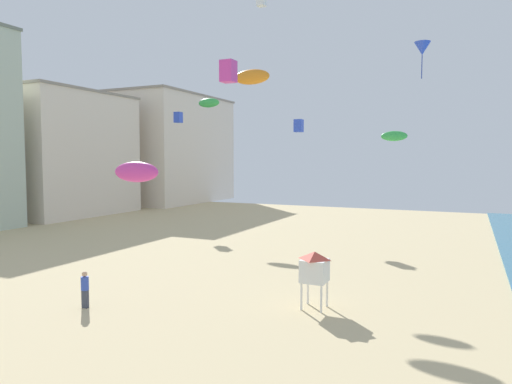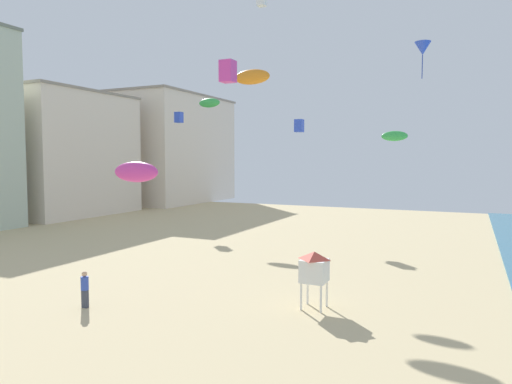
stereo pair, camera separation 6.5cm
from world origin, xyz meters
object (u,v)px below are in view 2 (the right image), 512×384
at_px(kite_blue_delta, 423,48).
at_px(kite_blue_box_2, 299,126).
at_px(kite_flyer, 85,287).
at_px(kite_green_parafoil_2, 257,77).
at_px(lifeguard_stand, 314,267).
at_px(kite_magenta_parafoil, 136,172).
at_px(kite_magenta_box, 228,71).
at_px(kite_green_parafoil, 395,136).
at_px(kite_blue_box, 179,117).
at_px(kite_green_parafoil_3, 209,103).
at_px(kite_orange_parafoil, 252,77).

distance_m(kite_blue_delta, kite_blue_box_2, 13.55).
bearing_deg(kite_flyer, kite_green_parafoil_2, 148.36).
bearing_deg(lifeguard_stand, kite_magenta_parafoil, -148.12).
relative_size(kite_magenta_parafoil, kite_magenta_box, 2.74).
bearing_deg(kite_green_parafoil_2, kite_blue_box_2, 88.53).
relative_size(kite_green_parafoil, kite_blue_box_2, 1.57).
xyz_separation_m(kite_green_parafoil_2, kite_blue_box_2, (0.22, 8.62, -3.03)).
relative_size(kite_green_parafoil, kite_blue_box, 1.60).
distance_m(kite_blue_delta, kite_magenta_box, 18.91).
relative_size(kite_blue_box, kite_blue_delta, 0.46).
bearing_deg(kite_blue_delta, kite_blue_box, 162.48).
bearing_deg(kite_blue_delta, kite_green_parafoil_3, 163.65).
distance_m(kite_blue_box, kite_blue_delta, 26.77).
distance_m(kite_flyer, kite_green_parafoil_3, 28.33).
relative_size(kite_flyer, kite_magenta_parafoil, 0.71).
bearing_deg(kite_blue_box_2, kite_magenta_parafoil, -87.49).
relative_size(kite_green_parafoil, kite_blue_delta, 0.74).
bearing_deg(kite_flyer, kite_blue_delta, 118.31).
relative_size(lifeguard_stand, kite_blue_box, 2.25).
bearing_deg(kite_blue_box, kite_blue_box_2, -6.69).
height_order(kite_blue_box, kite_magenta_box, kite_blue_box).
relative_size(kite_green_parafoil, kite_magenta_box, 2.15).
height_order(kite_blue_box_2, kite_orange_parafoil, kite_orange_parafoil).
distance_m(lifeguard_stand, kite_magenta_box, 9.17).
xyz_separation_m(lifeguard_stand, kite_magenta_parafoil, (-7.14, -3.22, 4.22)).
bearing_deg(kite_orange_parafoil, kite_blue_box, 138.27).
distance_m(kite_flyer, lifeguard_stand, 10.25).
xyz_separation_m(kite_green_parafoil, kite_magenta_box, (-3.82, -17.54, 1.80)).
bearing_deg(kite_green_parafoil_3, kite_magenta_box, -57.87).
bearing_deg(kite_blue_delta, kite_green_parafoil, -177.51).
height_order(kite_flyer, lifeguard_stand, lifeguard_stand).
height_order(kite_green_parafoil_2, kite_blue_box, kite_green_parafoil_2).
bearing_deg(kite_green_parafoil_2, kite_blue_box, 143.71).
xyz_separation_m(kite_green_parafoil, kite_orange_parafoil, (-8.55, -5.37, 3.88)).
height_order(kite_blue_delta, kite_green_parafoil_3, kite_blue_delta).
bearing_deg(kite_magenta_box, kite_blue_box_2, 103.09).
distance_m(kite_blue_box, kite_orange_parafoil, 20.23).
xyz_separation_m(kite_green_parafoil, kite_green_parafoil_2, (-9.61, -2.21, 4.45)).
distance_m(kite_flyer, kite_blue_delta, 25.98).
bearing_deg(kite_orange_parafoil, kite_green_parafoil, 32.12).
bearing_deg(kite_blue_box_2, kite_blue_delta, -29.67).
height_order(kite_magenta_parafoil, kite_blue_box_2, kite_blue_box_2).
height_order(kite_blue_box, kite_orange_parafoil, kite_orange_parafoil).
distance_m(kite_green_parafoil, kite_green_parafoil_2, 10.82).
height_order(kite_blue_box_2, kite_magenta_box, kite_magenta_box).
distance_m(kite_magenta_parafoil, kite_blue_box_2, 24.36).
bearing_deg(kite_blue_box_2, kite_magenta_box, -76.91).
height_order(kite_green_parafoil, kite_magenta_parafoil, kite_green_parafoil).
xyz_separation_m(kite_blue_box, kite_magenta_parafoil, (15.30, -25.74, -5.06)).
xyz_separation_m(kite_green_parafoil, kite_blue_box_2, (-9.39, 6.41, 1.43)).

